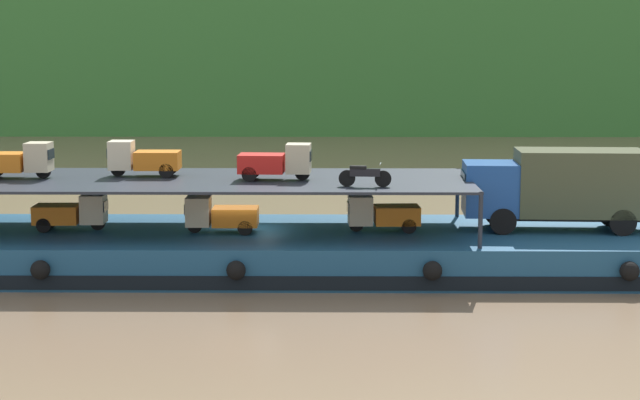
% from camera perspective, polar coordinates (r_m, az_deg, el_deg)
% --- Properties ---
extents(ground_plane, '(400.00, 400.00, 0.00)m').
position_cam_1_polar(ground_plane, '(39.94, -4.13, -3.82)').
color(ground_plane, '#7F664C').
extents(cargo_barge, '(33.99, 8.09, 1.50)m').
position_cam_1_polar(cargo_barge, '(39.76, -4.15, -2.78)').
color(cargo_barge, navy).
rests_on(cargo_barge, ground).
extents(covered_lorry, '(7.92, 2.56, 3.10)m').
position_cam_1_polar(covered_lorry, '(40.46, 13.06, 0.73)').
color(covered_lorry, '#1E4C99').
rests_on(covered_lorry, cargo_barge).
extents(cargo_rack, '(24.79, 6.74, 2.00)m').
position_cam_1_polar(cargo_rack, '(39.83, -9.64, 1.06)').
color(cargo_rack, '#232833').
rests_on(cargo_rack, cargo_barge).
extents(mini_truck_lower_aft, '(2.76, 1.24, 1.38)m').
position_cam_1_polar(mini_truck_lower_aft, '(40.69, -13.54, -0.67)').
color(mini_truck_lower_aft, orange).
rests_on(mini_truck_lower_aft, cargo_barge).
extents(mini_truck_lower_mid, '(2.74, 1.20, 1.38)m').
position_cam_1_polar(mini_truck_lower_mid, '(39.19, -5.51, -0.82)').
color(mini_truck_lower_mid, orange).
rests_on(mini_truck_lower_mid, cargo_barge).
extents(mini_truck_lower_fore, '(2.79, 1.29, 1.38)m').
position_cam_1_polar(mini_truck_lower_fore, '(39.40, 3.45, -0.74)').
color(mini_truck_lower_fore, orange).
rests_on(mini_truck_lower_fore, cargo_barge).
extents(mini_truck_upper_mid, '(2.74, 1.21, 1.38)m').
position_cam_1_polar(mini_truck_upper_mid, '(40.99, -16.38, 2.11)').
color(mini_truck_upper_mid, orange).
rests_on(mini_truck_upper_mid, cargo_rack).
extents(mini_truck_upper_fore, '(2.74, 1.20, 1.38)m').
position_cam_1_polar(mini_truck_upper_fore, '(40.52, -9.74, 2.27)').
color(mini_truck_upper_fore, orange).
rests_on(mini_truck_upper_fore, cargo_rack).
extents(mini_truck_upper_bow, '(2.79, 1.29, 1.38)m').
position_cam_1_polar(mini_truck_upper_bow, '(38.90, -2.42, 2.12)').
color(mini_truck_upper_bow, red).
rests_on(mini_truck_upper_bow, cargo_rack).
extents(motorcycle_upper_port, '(1.90, 0.55, 0.87)m').
position_cam_1_polar(motorcycle_upper_port, '(37.15, 2.47, 1.40)').
color(motorcycle_upper_port, black).
rests_on(motorcycle_upper_port, cargo_rack).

